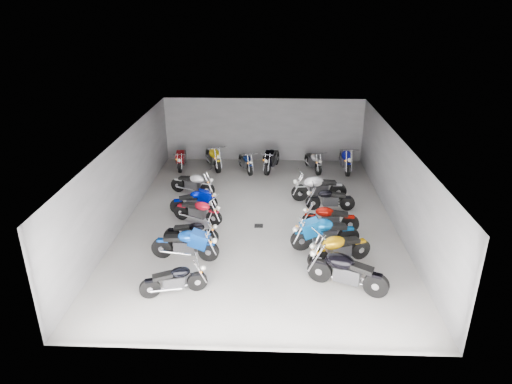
% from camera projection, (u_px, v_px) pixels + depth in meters
% --- Properties ---
extents(ground, '(14.00, 14.00, 0.00)m').
position_uv_depth(ground, '(259.00, 220.00, 17.31)').
color(ground, '#9F9D97').
rests_on(ground, ground).
extents(wall_back, '(10.00, 0.10, 3.20)m').
position_uv_depth(wall_back, '(264.00, 130.00, 23.12)').
color(wall_back, slate).
rests_on(wall_back, ground).
extents(wall_left, '(0.10, 14.00, 3.20)m').
position_uv_depth(wall_left, '(124.00, 179.00, 16.86)').
color(wall_left, slate).
rests_on(wall_left, ground).
extents(wall_right, '(0.10, 14.00, 3.20)m').
position_uv_depth(wall_right, '(397.00, 183.00, 16.51)').
color(wall_right, slate).
rests_on(wall_right, ground).
extents(ceiling, '(10.00, 14.00, 0.04)m').
position_uv_depth(ceiling, '(259.00, 138.00, 16.05)').
color(ceiling, black).
rests_on(ceiling, wall_back).
extents(drain_grate, '(0.32, 0.32, 0.01)m').
position_uv_depth(drain_grate, '(259.00, 226.00, 16.85)').
color(drain_grate, black).
rests_on(drain_grate, ground).
extents(motorcycle_left_a, '(1.87, 0.70, 0.84)m').
position_uv_depth(motorcycle_left_a, '(174.00, 280.00, 12.82)').
color(motorcycle_left_a, black).
rests_on(motorcycle_left_a, ground).
extents(motorcycle_left_b, '(2.22, 0.49, 0.97)m').
position_uv_depth(motorcycle_left_b, '(186.00, 244.00, 14.51)').
color(motorcycle_left_b, black).
rests_on(motorcycle_left_b, ground).
extents(motorcycle_left_c, '(1.89, 0.37, 0.83)m').
position_uv_depth(motorcycle_left_c, '(192.00, 233.00, 15.42)').
color(motorcycle_left_c, black).
rests_on(motorcycle_left_c, ground).
extents(motorcycle_left_d, '(1.91, 0.79, 0.87)m').
position_uv_depth(motorcycle_left_d, '(198.00, 211.00, 16.94)').
color(motorcycle_left_d, black).
rests_on(motorcycle_left_d, ground).
extents(motorcycle_left_e, '(1.84, 0.61, 0.82)m').
position_uv_depth(motorcycle_left_e, '(194.00, 201.00, 17.85)').
color(motorcycle_left_e, black).
rests_on(motorcycle_left_e, ground).
extents(motorcycle_left_f, '(1.98, 0.79, 0.90)m').
position_uv_depth(motorcycle_left_f, '(193.00, 183.00, 19.41)').
color(motorcycle_left_f, black).
rests_on(motorcycle_left_f, ground).
extents(motorcycle_right_a, '(2.24, 1.13, 1.05)m').
position_uv_depth(motorcycle_right_a, '(346.00, 271.00, 13.01)').
color(motorcycle_right_a, black).
rests_on(motorcycle_right_a, ground).
extents(motorcycle_right_b, '(2.09, 1.06, 0.98)m').
position_uv_depth(motorcycle_right_b, '(339.00, 249.00, 14.27)').
color(motorcycle_right_b, black).
rests_on(motorcycle_right_b, ground).
extents(motorcycle_right_c, '(2.33, 0.64, 1.03)m').
position_uv_depth(motorcycle_right_c, '(324.00, 233.00, 15.15)').
color(motorcycle_right_c, black).
rests_on(motorcycle_right_c, ground).
extents(motorcycle_right_d, '(2.07, 0.44, 0.91)m').
position_uv_depth(motorcycle_right_d, '(330.00, 218.00, 16.34)').
color(motorcycle_right_d, black).
rests_on(motorcycle_right_d, ground).
extents(motorcycle_right_e, '(1.94, 0.38, 0.86)m').
position_uv_depth(motorcycle_right_e, '(330.00, 199.00, 17.96)').
color(motorcycle_right_e, black).
rests_on(motorcycle_right_e, ground).
extents(motorcycle_right_f, '(2.31, 0.55, 1.02)m').
position_uv_depth(motorcycle_right_f, '(318.00, 188.00, 18.81)').
color(motorcycle_right_f, black).
rests_on(motorcycle_right_f, ground).
extents(motorcycle_back_a, '(0.43, 2.08, 0.91)m').
position_uv_depth(motorcycle_back_a, '(182.00, 158.00, 22.43)').
color(motorcycle_back_a, black).
rests_on(motorcycle_back_a, ground).
extents(motorcycle_back_b, '(1.04, 2.18, 1.01)m').
position_uv_depth(motorcycle_back_b, '(213.00, 157.00, 22.43)').
color(motorcycle_back_b, black).
rests_on(motorcycle_back_b, ground).
extents(motorcycle_back_c, '(0.81, 1.88, 0.86)m').
position_uv_depth(motorcycle_back_c, '(246.00, 162.00, 22.03)').
color(motorcycle_back_c, black).
rests_on(motorcycle_back_c, ground).
extents(motorcycle_back_d, '(0.75, 2.24, 1.00)m').
position_uv_depth(motorcycle_back_d, '(272.00, 159.00, 22.14)').
color(motorcycle_back_d, black).
rests_on(motorcycle_back_d, ground).
extents(motorcycle_back_e, '(0.69, 1.94, 0.87)m').
position_uv_depth(motorcycle_back_e, '(313.00, 161.00, 22.09)').
color(motorcycle_back_e, black).
rests_on(motorcycle_back_e, ground).
extents(motorcycle_back_f, '(0.47, 2.37, 1.04)m').
position_uv_depth(motorcycle_back_f, '(345.00, 159.00, 22.07)').
color(motorcycle_back_f, black).
rests_on(motorcycle_back_f, ground).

